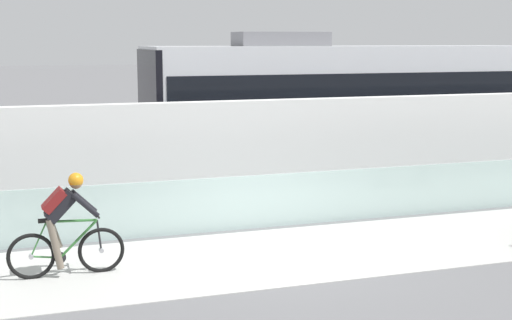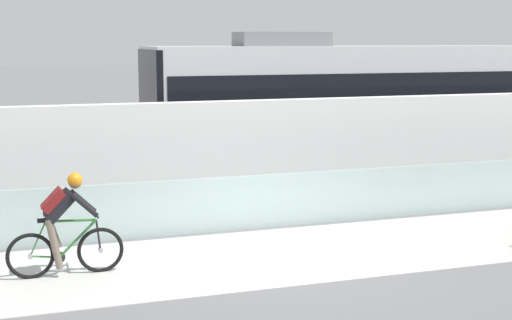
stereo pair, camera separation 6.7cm
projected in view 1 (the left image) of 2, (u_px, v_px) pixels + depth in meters
name	position (u px, v px, depth m)	size (l,w,h in m)	color
ground_plane	(280.00, 255.00, 12.45)	(200.00, 200.00, 0.00)	slate
bike_path_deck	(280.00, 255.00, 12.45)	(32.00, 3.20, 0.01)	beige
glass_parapet	(246.00, 202.00, 14.10)	(32.00, 0.05, 1.04)	#ADC6C1
concrete_barrier_wall	(220.00, 156.00, 15.68)	(32.00, 0.36, 2.33)	white
tram_rail_near	(193.00, 187.00, 18.18)	(32.00, 0.08, 0.01)	#595654
tram_rail_far	(180.00, 177.00, 19.53)	(32.00, 0.08, 0.01)	#595654
tram	(348.00, 104.00, 19.99)	(11.06, 2.54, 3.81)	silver
cyclist_on_bike	(65.00, 226.00, 11.21)	(1.77, 0.58, 1.61)	black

